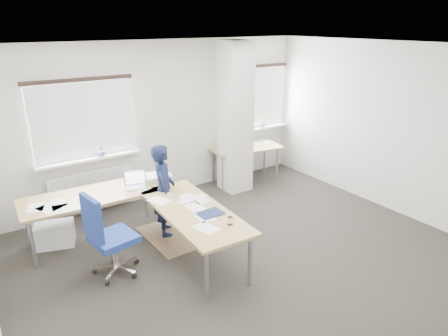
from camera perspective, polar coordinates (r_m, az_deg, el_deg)
ground at (r=5.78m, az=2.36°, el=-12.02°), size 6.00×6.00×0.00m
room_shell at (r=5.52m, az=1.34°, el=6.25°), size 6.04×5.04×2.82m
floor_mat at (r=6.36m, az=-5.06°, el=-8.82°), size 1.34×1.14×0.01m
white_crate at (r=6.39m, az=-23.06°, el=-8.73°), size 0.63×0.53×0.32m
desk_main at (r=5.71m, az=-11.28°, el=-4.90°), size 2.41×2.70×0.96m
desk_side at (r=8.00m, az=3.08°, el=2.77°), size 1.50×0.93×1.22m
task_chair at (r=5.37m, az=-15.68°, el=-11.53°), size 0.63×0.62×1.15m
person at (r=6.04m, az=-8.62°, el=-3.14°), size 0.49×0.60×1.42m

